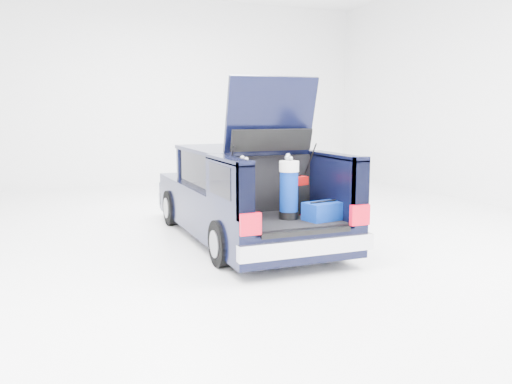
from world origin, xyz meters
name	(u,v)px	position (x,y,z in m)	size (l,w,h in m)	color
ground	(244,238)	(0.00, 0.00, 0.00)	(14.00, 14.00, 0.00)	white
car	(242,196)	(0.00, 0.11, 0.67)	(1.87, 4.65, 2.47)	black
red_suitcase	(294,196)	(0.26, -1.25, 0.86)	(0.38, 0.31, 0.55)	#6F0403
black_golf_bag	(244,191)	(-0.50, -1.30, 0.98)	(0.30, 0.36, 0.83)	black
blue_golf_bag	(289,189)	(0.06, -1.50, 0.99)	(0.27, 0.27, 0.87)	black
blue_duffel	(323,211)	(0.45, -1.74, 0.72)	(0.54, 0.40, 0.26)	navy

